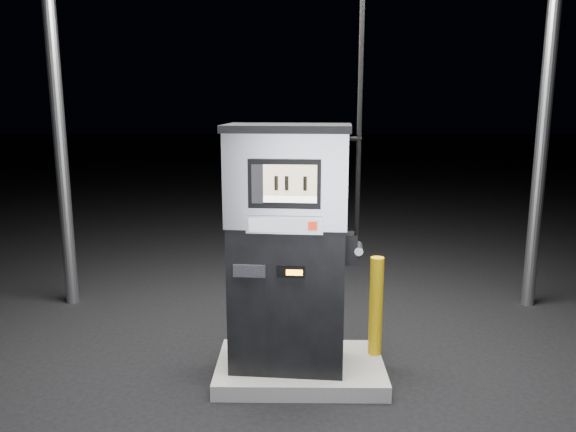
{
  "coord_description": "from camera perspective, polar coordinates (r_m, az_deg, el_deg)",
  "views": [
    {
      "loc": [
        -0.05,
        -5.02,
        2.62
      ],
      "look_at": [
        -0.12,
        0.0,
        1.58
      ],
      "focal_mm": 35.0,
      "sensor_mm": 36.0,
      "label": 1
    }
  ],
  "objects": [
    {
      "name": "bollard_left",
      "position": [
        5.38,
        -4.66,
        -9.65
      ],
      "size": [
        0.14,
        0.14,
        1.03
      ],
      "primitive_type": "cylinder",
      "rotation": [
        0.0,
        0.0,
        0.04
      ],
      "color": "#C99D0B",
      "rests_on": "pump_island"
    },
    {
      "name": "pump_island",
      "position": [
        5.62,
        1.26,
        -15.25
      ],
      "size": [
        1.6,
        1.0,
        0.15
      ],
      "primitive_type": "cube",
      "color": "#5F5E5A",
      "rests_on": "ground"
    },
    {
      "name": "bollard_right",
      "position": [
        5.62,
        8.92,
        -9.04
      ],
      "size": [
        0.15,
        0.15,
        0.99
      ],
      "primitive_type": "cylinder",
      "rotation": [
        0.0,
        0.0,
        0.14
      ],
      "color": "#C99D0B",
      "rests_on": "pump_island"
    },
    {
      "name": "ground",
      "position": [
        5.66,
        1.25,
        -15.93
      ],
      "size": [
        80.0,
        80.0,
        0.0
      ],
      "primitive_type": "plane",
      "color": "black",
      "rests_on": "ground"
    },
    {
      "name": "fuel_dispenser",
      "position": [
        5.14,
        0.04,
        -3.06
      ],
      "size": [
        1.27,
        0.76,
        4.7
      ],
      "rotation": [
        0.0,
        0.0,
        -0.08
      ],
      "color": "black",
      "rests_on": "pump_island"
    }
  ]
}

